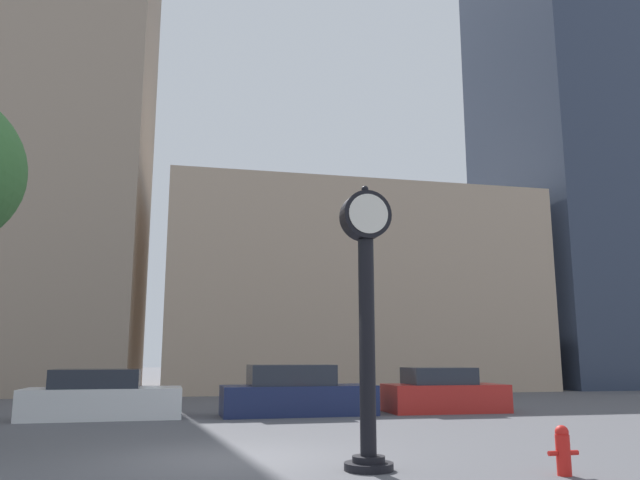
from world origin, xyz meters
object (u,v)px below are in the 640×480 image
Objects in this scene: fire_hydrant_near at (563,450)px; car_navy at (297,394)px; street_clock at (366,305)px; car_white at (101,397)px; car_red at (443,393)px.

car_navy is at bearing 101.72° from fire_hydrant_near.
street_clock reaches higher than car_white.
car_navy is at bearing -177.48° from car_red.
car_red is (5.44, 9.61, -2.00)m from street_clock.
car_navy reaches higher than car_red.
car_white is at bearing 176.86° from car_navy.
car_red is at bearing -1.73° from car_white.
car_red is (10.61, -0.07, 0.00)m from car_white.
car_navy reaches higher than car_white.
car_red is at bearing 0.16° from car_navy.
car_navy is at bearing 86.63° from street_clock.
car_white is 6.09× the size of fire_hydrant_near.
street_clock is 1.04× the size of car_white.
car_red is 5.25× the size of fire_hydrant_near.
car_navy reaches higher than fire_hydrant_near.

